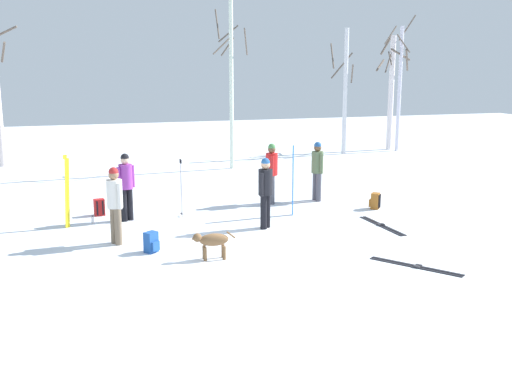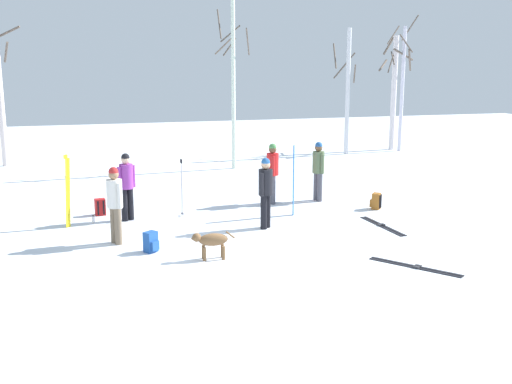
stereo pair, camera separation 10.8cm
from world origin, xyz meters
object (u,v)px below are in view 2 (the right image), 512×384
(ski_pair_planted_0, at_px, (68,191))
(birch_tree_2, at_px, (233,80))
(person_2, at_px, (126,182))
(ski_pair_lying_0, at_px, (382,226))
(water_bottle_0, at_px, (93,220))
(person_3, at_px, (266,188))
(dog, at_px, (211,241))
(birch_tree_3, at_px, (347,90))
(person_0, at_px, (273,169))
(backpack_0, at_px, (376,201))
(person_4, at_px, (318,167))
(birch_tree_5, at_px, (402,84))
(birch_tree_4, at_px, (394,90))
(backpack_2, at_px, (151,242))
(ski_pair_planted_1, at_px, (294,181))
(ski_pair_lying_1, at_px, (415,267))
(ski_poles_0, at_px, (182,186))
(backpack_1, at_px, (100,207))
(person_1, at_px, (115,200))

(ski_pair_planted_0, xyz_separation_m, birch_tree_2, (5.99, 7.04, 2.42))
(person_2, xyz_separation_m, ski_pair_lying_0, (5.90, -2.41, -0.97))
(person_2, height_order, water_bottle_0, person_2)
(person_3, relative_size, dog, 1.91)
(water_bottle_0, distance_m, birch_tree_3, 14.64)
(person_0, distance_m, birch_tree_3, 10.50)
(backpack_0, bearing_deg, person_2, 173.64)
(person_4, xyz_separation_m, ski_pair_planted_0, (-6.90, -0.92, -0.10))
(person_4, height_order, birch_tree_5, birch_tree_5)
(dog, distance_m, birch_tree_4, 17.90)
(person_0, xyz_separation_m, person_4, (1.37, -0.05, 0.00))
(person_0, height_order, birch_tree_2, birch_tree_2)
(backpack_0, bearing_deg, person_3, -164.01)
(backpack_2, relative_size, birch_tree_4, 0.09)
(person_2, bearing_deg, person_4, 7.15)
(person_4, xyz_separation_m, backpack_0, (1.12, -1.42, -0.77))
(ski_pair_planted_1, height_order, backpack_0, ski_pair_planted_1)
(ski_pair_lying_1, height_order, water_bottle_0, water_bottle_0)
(person_2, height_order, person_4, same)
(person_0, bearing_deg, ski_poles_0, -164.94)
(backpack_1, distance_m, birch_tree_2, 8.57)
(water_bottle_0, bearing_deg, ski_pair_planted_1, -7.19)
(ski_pair_lying_1, relative_size, ski_poles_0, 1.08)
(ski_pair_planted_0, distance_m, birch_tree_3, 15.04)
(backpack_2, distance_m, birch_tree_5, 17.82)
(dog, relative_size, backpack_0, 2.04)
(person_3, xyz_separation_m, person_4, (2.37, 2.42, 0.00))
(backpack_1, bearing_deg, person_2, -49.16)
(person_3, height_order, birch_tree_3, birch_tree_3)
(dog, bearing_deg, ski_pair_planted_1, 46.07)
(ski_pair_planted_0, bearing_deg, person_0, 9.97)
(person_1, height_order, ski_poles_0, person_1)
(person_4, bearing_deg, ski_poles_0, -170.52)
(backpack_1, bearing_deg, water_bottle_0, -104.14)
(ski_poles_0, bearing_deg, water_bottle_0, -177.82)
(backpack_0, height_order, water_bottle_0, backpack_0)
(backpack_2, bearing_deg, dog, -37.16)
(ski_pair_planted_0, distance_m, water_bottle_0, 0.98)
(person_3, relative_size, backpack_1, 3.90)
(birch_tree_5, bearing_deg, birch_tree_3, -176.17)
(person_2, height_order, ski_pair_lying_1, person_2)
(ski_pair_lying_1, bearing_deg, birch_tree_5, 61.26)
(backpack_0, bearing_deg, birch_tree_2, 105.05)
(ski_pair_planted_1, bearing_deg, ski_pair_lying_0, -44.95)
(ski_pair_planted_0, relative_size, backpack_0, 4.04)
(backpack_0, distance_m, birch_tree_5, 12.17)
(dog, height_order, birch_tree_4, birch_tree_4)
(person_4, xyz_separation_m, backpack_1, (-6.13, 0.06, -0.77))
(ski_pair_planted_1, bearing_deg, person_4, 47.69)
(birch_tree_2, xyz_separation_m, birch_tree_5, (8.44, 2.42, -0.31))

